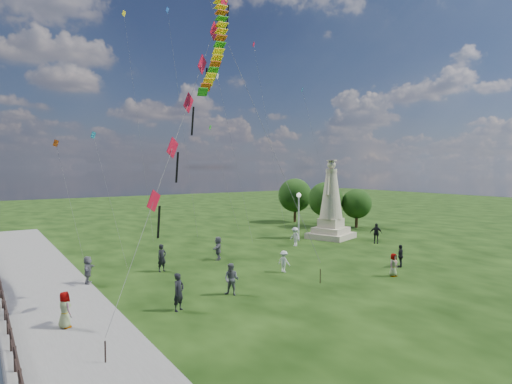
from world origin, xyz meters
TOP-DOWN VIEW (x-y plane):
  - ground at (36.75, 10.00)m, footprint 106.50×160.00m
  - waterfront at (-15.24, 8.99)m, footprint 200.00×200.00m
  - statue at (12.84, 15.18)m, footprint 4.98×4.98m
  - lamppost at (9.03, 15.66)m, footprint 0.44×0.44m
  - tree_row at (18.50, 23.41)m, footprint 7.00×11.98m
  - person_0 at (-8.90, 3.06)m, footprint 0.83×0.73m
  - person_1 at (-5.37, 3.87)m, footprint 0.96×1.03m
  - person_2 at (0.32, 6.51)m, footprint 0.74×1.06m
  - person_3 at (8.25, 3.05)m, footprint 1.08×0.87m
  - person_4 at (5.69, 1.61)m, footprint 0.81×0.56m
  - person_5 at (-11.68, 10.53)m, footprint 1.27×1.71m
  - person_6 at (-6.66, 11.24)m, footprint 0.79×0.62m
  - person_8 at (7.08, 13.77)m, footprint 0.69×1.17m
  - person_9 at (14.38, 10.64)m, footprint 1.15×1.24m
  - person_10 at (-14.14, 3.46)m, footprint 0.73×0.91m
  - person_11 at (-1.61, 12.45)m, footprint 1.63×1.79m
  - red_kite_train at (-7.20, 4.61)m, footprint 10.51×9.35m
  - small_kites at (2.10, 23.62)m, footprint 29.18×16.99m

SIDE VIEW (x-z plane):
  - ground at x=36.75m, z-range -0.60..0.00m
  - waterfront at x=-15.24m, z-range -0.82..0.69m
  - person_2 at x=0.32m, z-range 0.00..1.48m
  - person_4 at x=5.69m, z-range 0.00..1.53m
  - person_10 at x=-14.14m, z-range 0.00..1.62m
  - person_3 at x=8.25m, z-range 0.00..1.64m
  - person_5 at x=-11.68m, z-range 0.00..1.70m
  - person_8 at x=7.08m, z-range 0.00..1.73m
  - person_1 at x=-5.37m, z-range 0.00..1.81m
  - person_11 at x=-1.61m, z-range 0.00..1.83m
  - person_0 at x=-8.90m, z-range 0.00..1.91m
  - person_6 at x=-6.66m, z-range 0.00..1.91m
  - person_9 at x=14.38m, z-range 0.00..1.92m
  - statue at x=12.84m, z-range -0.97..6.97m
  - tree_row at x=18.50m, z-range 0.45..6.21m
  - lamppost at x=9.03m, z-range 1.04..5.76m
  - red_kite_train at x=-7.20m, z-range 2.21..20.61m
  - small_kites at x=2.10m, z-range 1.37..25.75m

